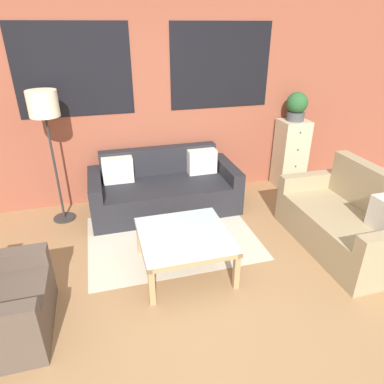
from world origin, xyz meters
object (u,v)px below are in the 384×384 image
object	(u,v)px
drawer_cabinet	(290,154)
potted_plant	(297,106)
coffee_table	(184,239)
floor_lamp	(44,111)
settee_vintage	(347,223)
couch_dark	(164,189)

from	to	relation	value
drawer_cabinet	potted_plant	distance (m)	0.73
coffee_table	floor_lamp	bearing A→B (deg)	131.90
settee_vintage	drawer_cabinet	distance (m)	1.71
couch_dark	floor_lamp	size ratio (longest dim) A/B	1.18
potted_plant	drawer_cabinet	bearing A→B (deg)	-90.00
settee_vintage	floor_lamp	world-z (taller)	floor_lamp
couch_dark	potted_plant	bearing A→B (deg)	6.27
settee_vintage	floor_lamp	size ratio (longest dim) A/B	0.93
coffee_table	floor_lamp	xyz separation A→B (m)	(-1.27, 1.42, 1.05)
settee_vintage	floor_lamp	distance (m)	3.65
couch_dark	potted_plant	distance (m)	2.26
couch_dark	floor_lamp	distance (m)	1.76
couch_dark	settee_vintage	world-z (taller)	settee_vintage
coffee_table	potted_plant	world-z (taller)	potted_plant
settee_vintage	potted_plant	bearing A→B (deg)	82.29
settee_vintage	potted_plant	world-z (taller)	potted_plant
coffee_table	floor_lamp	world-z (taller)	floor_lamp
drawer_cabinet	floor_lamp	bearing A→B (deg)	-177.14
settee_vintage	drawer_cabinet	bearing A→B (deg)	82.29
coffee_table	drawer_cabinet	xyz separation A→B (m)	(2.09, 1.59, 0.15)
floor_lamp	drawer_cabinet	xyz separation A→B (m)	(3.36, 0.17, -0.90)
floor_lamp	drawer_cabinet	world-z (taller)	floor_lamp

